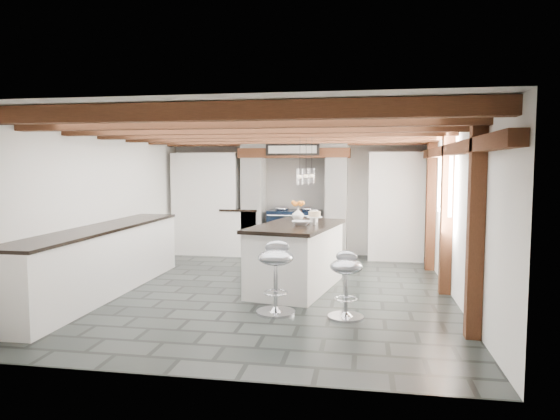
% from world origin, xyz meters
% --- Properties ---
extents(ground, '(6.00, 6.00, 0.00)m').
position_xyz_m(ground, '(0.00, 0.00, 0.00)').
color(ground, black).
rests_on(ground, ground).
extents(room_shell, '(6.00, 6.03, 6.00)m').
position_xyz_m(room_shell, '(-0.61, 1.42, 1.07)').
color(room_shell, white).
rests_on(room_shell, ground).
extents(range_cooker, '(1.00, 0.63, 0.99)m').
position_xyz_m(range_cooker, '(0.00, 2.68, 0.47)').
color(range_cooker, black).
rests_on(range_cooker, ground).
extents(kitchen_island, '(1.32, 2.02, 1.23)m').
position_xyz_m(kitchen_island, '(0.38, 0.15, 0.47)').
color(kitchen_island, white).
rests_on(kitchen_island, ground).
extents(bar_stool_near, '(0.47, 0.47, 0.77)m').
position_xyz_m(bar_stool_near, '(1.13, -1.14, 0.48)').
color(bar_stool_near, silver).
rests_on(bar_stool_near, ground).
extents(bar_stool_far, '(0.50, 0.50, 0.86)m').
position_xyz_m(bar_stool_far, '(0.30, -1.09, 0.53)').
color(bar_stool_far, silver).
rests_on(bar_stool_far, ground).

